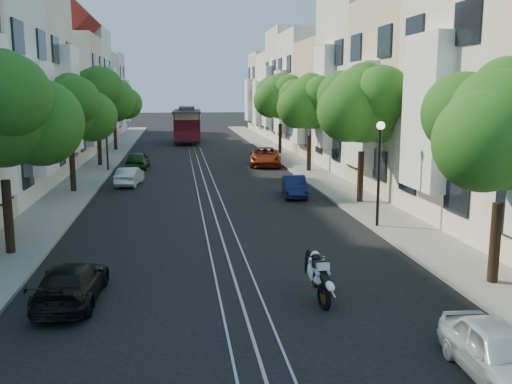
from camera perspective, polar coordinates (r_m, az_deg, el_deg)
name	(u,v)px	position (r m, az deg, el deg)	size (l,w,h in m)	color
ground	(198,160)	(45.77, -5.84, 3.21)	(200.00, 200.00, 0.00)	black
sidewalk_east	(287,158)	(46.58, 3.12, 3.45)	(2.50, 80.00, 0.12)	gray
sidewalk_west	(105,161)	(46.09, -14.90, 3.05)	(2.50, 80.00, 0.12)	gray
rail_left	(191,160)	(45.76, -6.53, 3.21)	(0.06, 80.00, 0.02)	gray
rail_slot	(198,160)	(45.77, -5.84, 3.23)	(0.06, 80.00, 0.02)	gray
rail_right	(205,160)	(45.80, -5.15, 3.24)	(0.06, 80.00, 0.02)	gray
lane_line	(198,160)	(45.77, -5.84, 3.22)	(0.08, 80.00, 0.01)	tan
townhouses_east	(344,94)	(47.28, 8.79, 9.67)	(7.75, 72.00, 12.00)	beige
townhouses_west	(39,96)	(46.49, -20.92, 8.99)	(7.75, 72.00, 11.76)	silver
tree_e_a	(506,131)	(16.92, 23.73, 5.64)	(4.72, 3.87, 6.27)	black
tree_e_b	(364,106)	(27.84, 10.75, 8.43)	(4.93, 4.08, 6.68)	black
tree_e_c	(311,104)	(38.43, 5.50, 8.78)	(4.84, 3.99, 6.52)	black
tree_e_d	(281,98)	(49.20, 2.52, 9.42)	(5.01, 4.16, 6.85)	black
tree_w_a	(2,114)	(20.19, -24.07, 7.16)	(4.93, 4.08, 6.68)	black
tree_w_b	(70,111)	(31.90, -18.07, 7.71)	(4.72, 3.87, 6.27)	black
tree_w_c	(98,96)	(42.76, -15.54, 9.23)	(5.13, 4.28, 7.09)	black
tree_w_d	(114,100)	(53.69, -13.98, 8.91)	(4.84, 3.99, 6.52)	black
lamp_east	(380,158)	(22.97, 12.25, 3.33)	(0.32, 0.32, 4.16)	black
lamp_west	(106,130)	(39.79, -14.75, 6.02)	(0.32, 0.32, 4.16)	black
sportbike_rider	(317,274)	(15.13, 6.15, -8.16)	(0.55, 1.96, 1.35)	black
cable_car	(187,123)	(61.14, -6.89, 6.85)	(3.10, 9.07, 3.45)	black
parked_car_e_near	(498,353)	(12.19, 23.06, -14.57)	(1.29, 3.21, 1.09)	silver
parked_car_e_mid	(294,186)	(29.81, 3.87, 0.57)	(1.13, 3.25, 1.07)	#0D1543
parked_car_e_far	(265,157)	(41.94, 0.92, 3.55)	(2.21, 4.79, 1.33)	maroon
parked_car_w_near	(71,283)	(15.77, -18.00, -8.65)	(1.49, 3.66, 1.06)	black
parked_car_w_mid	(129,176)	(34.08, -12.54, 1.56)	(1.13, 3.24, 1.07)	silver
parked_car_w_far	(137,160)	(41.08, -11.77, 3.14)	(1.47, 3.65, 1.24)	#173515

